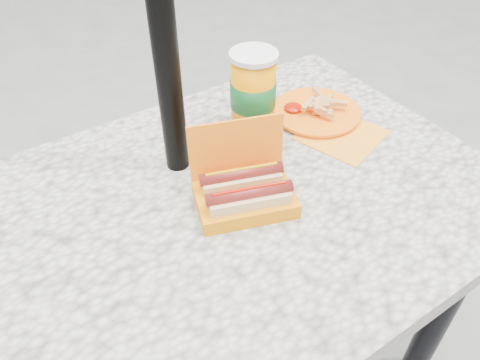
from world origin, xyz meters
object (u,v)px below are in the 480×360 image
hotdog_box (245,191)px  soda_cup (253,93)px  umbrella_pole (160,8)px  fries_plate (318,112)px

hotdog_box → soda_cup: (0.16, 0.20, 0.07)m
soda_cup → hotdog_box: bearing=-128.4°
umbrella_pole → soda_cup: bearing=4.3°
fries_plate → hotdog_box: bearing=-154.5°
soda_cup → umbrella_pole: bearing=-175.7°
hotdog_box → umbrella_pole: bearing=124.6°
umbrella_pole → soda_cup: umbrella_pole is taller
umbrella_pole → hotdog_box: bearing=-74.4°
hotdog_box → fries_plate: 0.37m
umbrella_pole → hotdog_box: (0.05, -0.19, -0.31)m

